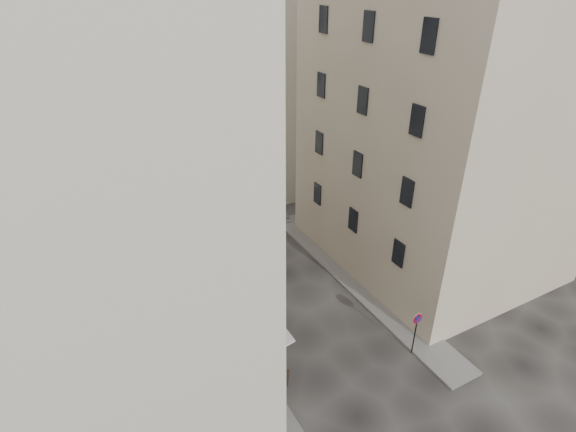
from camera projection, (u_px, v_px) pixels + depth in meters
ground at (317, 334)px, 23.62m from camera, size 90.00×90.00×0.00m
sidewalk_left at (210, 316)px, 24.82m from camera, size 2.00×22.00×0.12m
sidewalk_right at (354, 279)px, 27.78m from camera, size 2.00×18.00×0.12m
building_left at (42, 171)px, 16.64m from camera, size 12.20×16.20×20.60m
building_right at (444, 117)px, 26.22m from camera, size 12.20×14.20×18.60m
building_back at (176, 86)px, 33.43m from camera, size 18.20×10.20×18.60m
cafe_storefront at (232, 322)px, 21.71m from camera, size 1.74×7.30×3.50m
stone_steps at (228, 224)px, 33.15m from camera, size 9.00×3.15×0.80m
bollard_near at (270, 362)px, 21.25m from camera, size 0.12×0.12×0.98m
bollard_mid at (241, 318)px, 23.96m from camera, size 0.12×0.12×0.98m
bollard_far at (218, 283)px, 26.66m from camera, size 0.12×0.12×0.98m
no_parking_sign at (416, 326)px, 21.65m from camera, size 0.57×0.10×2.50m
bistro_table_a at (273, 380)px, 20.35m from camera, size 1.40×0.66×0.98m
bistro_table_b at (271, 337)px, 22.75m from camera, size 1.42×0.66×1.00m
bistro_table_c at (247, 328)px, 23.43m from camera, size 1.15×0.54×0.81m
bistro_table_d at (245, 319)px, 24.00m from camera, size 1.23×0.58×0.86m
bistro_table_e at (220, 297)px, 25.53m from camera, size 1.41×0.66×0.99m
pedestrian at (263, 303)px, 24.40m from camera, size 0.77×0.60×1.87m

